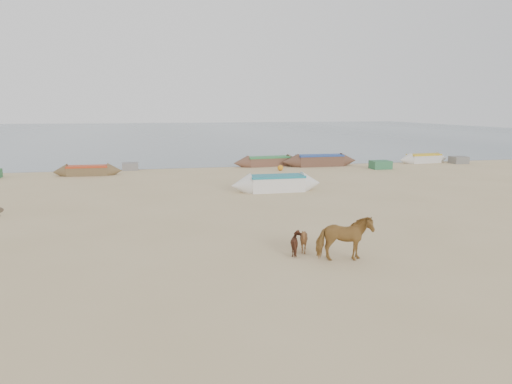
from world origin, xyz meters
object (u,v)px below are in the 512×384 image
near_canoe (276,183)px  cow_adult (344,238)px  calf_right (298,244)px  calf_front (304,240)px

near_canoe → cow_adult: bearing=-96.5°
cow_adult → calf_right: (-1.23, 0.95, -0.35)m
calf_front → calf_right: (-0.27, -0.17, -0.05)m
calf_right → cow_adult: bearing=-138.2°
calf_right → near_canoe: near_canoe is taller
calf_right → near_canoe: 12.60m
cow_adult → near_canoe: size_ratio=0.33×
calf_front → cow_adult: bearing=12.0°
cow_adult → calf_right: 1.59m
calf_front → calf_right: size_ratio=1.13×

